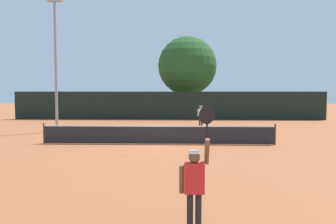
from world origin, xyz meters
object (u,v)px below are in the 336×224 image
at_px(player_serving, 195,179).
at_px(light_pole, 56,56).
at_px(large_tree, 187,66).
at_px(tennis_ball, 123,155).
at_px(parked_car_mid, 229,108).
at_px(player_receiving, 201,114).
at_px(parked_car_near, 149,107).

height_order(player_serving, light_pole, light_pole).
bearing_deg(player_serving, large_tree, 88.99).
bearing_deg(tennis_ball, player_serving, -70.70).
xyz_separation_m(tennis_ball, parked_car_mid, (8.22, 26.04, 0.74)).
height_order(player_receiving, large_tree, large_tree).
distance_m(player_serving, parked_car_near, 35.27).
height_order(parked_car_near, parked_car_mid, same).
bearing_deg(tennis_ball, parked_car_near, 93.05).
height_order(player_serving, large_tree, large_tree).
xyz_separation_m(tennis_ball, parked_car_near, (-1.46, 27.47, 0.74)).
bearing_deg(player_receiving, light_pole, 22.13).
bearing_deg(player_serving, player_receiving, 86.11).
bearing_deg(parked_car_near, tennis_ball, -84.09).
bearing_deg(player_serving, light_pole, 118.09).
bearing_deg(parked_car_mid, player_serving, -102.27).
relative_size(parked_car_near, parked_car_mid, 1.00).
distance_m(player_receiving, tennis_ball, 13.14).
distance_m(tennis_ball, parked_car_mid, 27.32).
relative_size(light_pole, large_tree, 1.03).
relative_size(light_pole, parked_car_mid, 2.08).
distance_m(player_receiving, parked_car_mid, 14.20).
distance_m(large_tree, parked_car_mid, 7.54).
xyz_separation_m(player_serving, tennis_ball, (-2.65, 7.56, -1.01)).
height_order(player_serving, player_receiving, player_serving).
distance_m(tennis_ball, parked_car_near, 27.52).
relative_size(tennis_ball, parked_car_near, 0.02).
relative_size(player_serving, tennis_ball, 35.51).
bearing_deg(light_pole, parked_car_near, 76.87).
bearing_deg(player_receiving, parked_car_mid, -107.26).
bearing_deg(large_tree, player_serving, -91.01).
bearing_deg(light_pole, tennis_ball, -55.09).
bearing_deg(parked_car_near, light_pole, -100.26).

